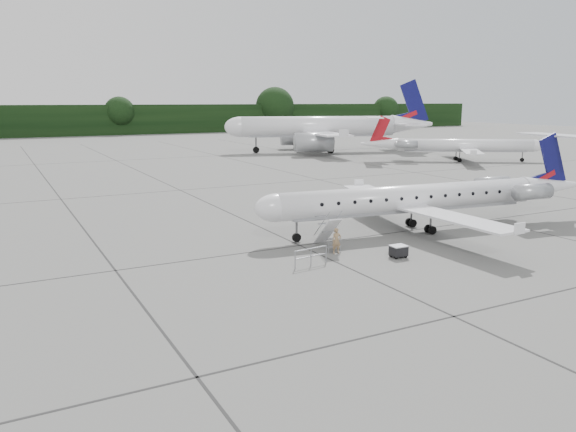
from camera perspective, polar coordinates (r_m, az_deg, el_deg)
ground at (r=36.88m, az=13.68°, el=-3.02°), size 320.00×320.00×0.00m
treeline at (r=158.45m, az=-19.46°, el=9.16°), size 260.00×4.00×8.00m
main_regional_jet at (r=40.34m, az=12.42°, el=3.08°), size 27.81×21.47×6.62m
airstair at (r=35.30m, az=4.02°, el=-1.64°), size 1.12×2.43×2.08m
passenger at (r=34.20m, az=4.96°, el=-2.52°), size 0.64×0.48×1.57m
safety_railing at (r=31.63m, az=2.35°, el=-4.20°), size 2.19×0.35×1.00m
baggage_cart at (r=33.93m, az=11.16°, el=-3.50°), size 0.93×0.76×0.79m
bg_narrowbody at (r=101.37m, az=3.06°, el=10.08°), size 41.51×35.15×12.70m
bg_regional_right at (r=89.90m, az=17.55°, el=7.47°), size 31.74×29.49×6.77m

